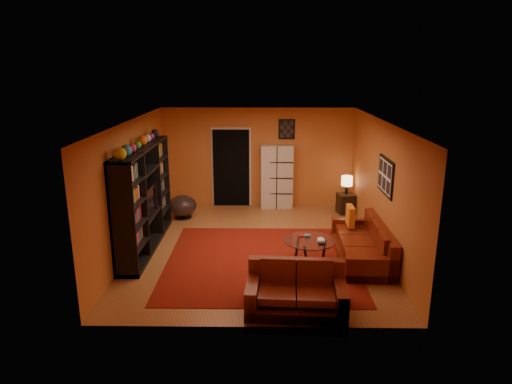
{
  "coord_description": "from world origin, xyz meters",
  "views": [
    {
      "loc": [
        0.12,
        -8.81,
        3.64
      ],
      "look_at": [
        -0.01,
        0.1,
        1.16
      ],
      "focal_mm": 32.0,
      "sensor_mm": 36.0,
      "label": 1
    }
  ],
  "objects_px": {
    "sofa": "(366,245)",
    "loveseat": "(296,290)",
    "coffee_table": "(309,243)",
    "side_table": "(346,203)",
    "storage_cabinet": "(277,177)",
    "entertainment_unit": "(144,198)",
    "tv": "(145,202)",
    "table_lamp": "(347,181)",
    "bowl_chair": "(182,206)"
  },
  "relations": [
    {
      "from": "entertainment_unit",
      "to": "tv",
      "type": "relative_size",
      "value": 3.05
    },
    {
      "from": "sofa",
      "to": "tv",
      "type": "bearing_deg",
      "value": 176.17
    },
    {
      "from": "entertainment_unit",
      "to": "coffee_table",
      "type": "relative_size",
      "value": 3.1
    },
    {
      "from": "tv",
      "to": "side_table",
      "type": "height_order",
      "value": "tv"
    },
    {
      "from": "tv",
      "to": "storage_cabinet",
      "type": "xyz_separation_m",
      "value": [
        2.72,
        2.89,
        -0.17
      ]
    },
    {
      "from": "sofa",
      "to": "loveseat",
      "type": "bearing_deg",
      "value": -126.39
    },
    {
      "from": "sofa",
      "to": "loveseat",
      "type": "distance_m",
      "value": 2.4
    },
    {
      "from": "tv",
      "to": "bowl_chair",
      "type": "height_order",
      "value": "tv"
    },
    {
      "from": "loveseat",
      "to": "bowl_chair",
      "type": "height_order",
      "value": "loveseat"
    },
    {
      "from": "loveseat",
      "to": "coffee_table",
      "type": "bearing_deg",
      "value": -9.22
    },
    {
      "from": "tv",
      "to": "bowl_chair",
      "type": "distance_m",
      "value": 2.13
    },
    {
      "from": "tv",
      "to": "entertainment_unit",
      "type": "bearing_deg",
      "value": 28.65
    },
    {
      "from": "tv",
      "to": "side_table",
      "type": "distance_m",
      "value": 5.14
    },
    {
      "from": "coffee_table",
      "to": "table_lamp",
      "type": "height_order",
      "value": "table_lamp"
    },
    {
      "from": "entertainment_unit",
      "to": "coffee_table",
      "type": "distance_m",
      "value": 3.44
    },
    {
      "from": "bowl_chair",
      "to": "side_table",
      "type": "bearing_deg",
      "value": 6.13
    },
    {
      "from": "storage_cabinet",
      "to": "bowl_chair",
      "type": "xyz_separation_m",
      "value": [
        -2.34,
        -0.92,
        -0.53
      ]
    },
    {
      "from": "bowl_chair",
      "to": "table_lamp",
      "type": "xyz_separation_m",
      "value": [
        4.09,
        0.44,
        0.52
      ]
    },
    {
      "from": "sofa",
      "to": "coffee_table",
      "type": "xyz_separation_m",
      "value": [
        -1.13,
        -0.3,
        0.16
      ]
    },
    {
      "from": "sofa",
      "to": "bowl_chair",
      "type": "height_order",
      "value": "sofa"
    },
    {
      "from": "coffee_table",
      "to": "side_table",
      "type": "bearing_deg",
      "value": 68.51
    },
    {
      "from": "tv",
      "to": "table_lamp",
      "type": "distance_m",
      "value": 5.09
    },
    {
      "from": "entertainment_unit",
      "to": "side_table",
      "type": "height_order",
      "value": "entertainment_unit"
    },
    {
      "from": "tv",
      "to": "bowl_chair",
      "type": "relative_size",
      "value": 1.42
    },
    {
      "from": "sofa",
      "to": "table_lamp",
      "type": "xyz_separation_m",
      "value": [
        0.11,
        2.85,
        0.54
      ]
    },
    {
      "from": "sofa",
      "to": "entertainment_unit",
      "type": "bearing_deg",
      "value": 175.06
    },
    {
      "from": "storage_cabinet",
      "to": "table_lamp",
      "type": "height_order",
      "value": "storage_cabinet"
    },
    {
      "from": "entertainment_unit",
      "to": "loveseat",
      "type": "bearing_deg",
      "value": -39.57
    },
    {
      "from": "bowl_chair",
      "to": "entertainment_unit",
      "type": "bearing_deg",
      "value": -102.92
    },
    {
      "from": "side_table",
      "to": "table_lamp",
      "type": "distance_m",
      "value": 0.58
    },
    {
      "from": "tv",
      "to": "side_table",
      "type": "relative_size",
      "value": 1.97
    },
    {
      "from": "tv",
      "to": "storage_cabinet",
      "type": "bearing_deg",
      "value": -43.25
    },
    {
      "from": "sofa",
      "to": "table_lamp",
      "type": "relative_size",
      "value": 4.87
    },
    {
      "from": "entertainment_unit",
      "to": "storage_cabinet",
      "type": "xyz_separation_m",
      "value": [
        2.77,
        2.8,
        -0.22
      ]
    },
    {
      "from": "loveseat",
      "to": "coffee_table",
      "type": "height_order",
      "value": "loveseat"
    },
    {
      "from": "entertainment_unit",
      "to": "table_lamp",
      "type": "relative_size",
      "value": 6.46
    },
    {
      "from": "entertainment_unit",
      "to": "sofa",
      "type": "bearing_deg",
      "value": -6.92
    },
    {
      "from": "bowl_chair",
      "to": "sofa",
      "type": "bearing_deg",
      "value": -31.24
    },
    {
      "from": "loveseat",
      "to": "coffee_table",
      "type": "relative_size",
      "value": 1.62
    },
    {
      "from": "entertainment_unit",
      "to": "bowl_chair",
      "type": "relative_size",
      "value": 4.32
    },
    {
      "from": "entertainment_unit",
      "to": "bowl_chair",
      "type": "height_order",
      "value": "entertainment_unit"
    },
    {
      "from": "loveseat",
      "to": "storage_cabinet",
      "type": "xyz_separation_m",
      "value": [
        -0.15,
        5.22,
        0.55
      ]
    },
    {
      "from": "coffee_table",
      "to": "side_table",
      "type": "height_order",
      "value": "side_table"
    },
    {
      "from": "entertainment_unit",
      "to": "bowl_chair",
      "type": "xyz_separation_m",
      "value": [
        0.43,
        1.88,
        -0.75
      ]
    },
    {
      "from": "table_lamp",
      "to": "tv",
      "type": "bearing_deg",
      "value": -151.69
    },
    {
      "from": "storage_cabinet",
      "to": "table_lamp",
      "type": "relative_size",
      "value": 3.58
    },
    {
      "from": "tv",
      "to": "sofa",
      "type": "distance_m",
      "value": 4.44
    },
    {
      "from": "table_lamp",
      "to": "coffee_table",
      "type": "bearing_deg",
      "value": -111.49
    },
    {
      "from": "entertainment_unit",
      "to": "tv",
      "type": "xyz_separation_m",
      "value": [
        0.05,
        -0.09,
        -0.05
      ]
    },
    {
      "from": "sofa",
      "to": "storage_cabinet",
      "type": "xyz_separation_m",
      "value": [
        -1.64,
        3.34,
        0.55
      ]
    }
  ]
}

